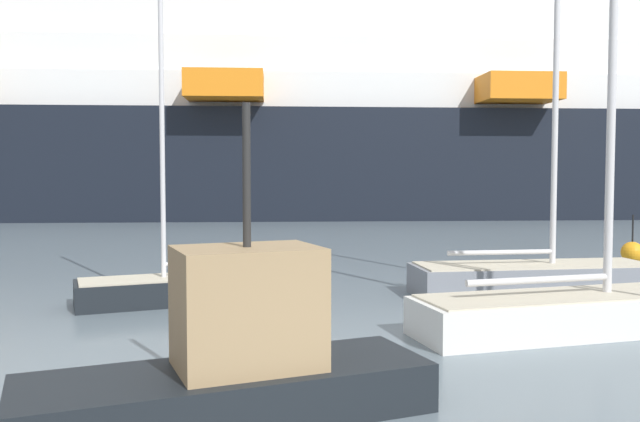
# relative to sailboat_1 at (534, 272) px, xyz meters

# --- Properties ---
(sailboat_1) EXTENTS (6.50, 2.34, 12.90)m
(sailboat_1) POSITION_rel_sailboat_1_xyz_m (0.00, 0.00, 0.00)
(sailboat_1) COLOR gray
(sailboat_1) RESTS_ON ground_plane
(sailboat_2) EXTENTS (5.16, 2.88, 9.31)m
(sailboat_2) POSITION_rel_sailboat_1_xyz_m (-9.15, -0.46, -0.15)
(sailboat_2) COLOR black
(sailboat_2) RESTS_ON ground_plane
(sailboat_5) EXTENTS (7.23, 3.16, 11.86)m
(sailboat_5) POSITION_rel_sailboat_1_xyz_m (-0.64, -4.14, -0.01)
(sailboat_5) COLOR white
(sailboat_5) RESTS_ON ground_plane
(fishing_boat_0) EXTENTS (5.55, 3.27, 4.08)m
(fishing_boat_0) POSITION_rel_sailboat_1_xyz_m (-7.32, -8.42, 0.17)
(fishing_boat_0) COLOR black
(fishing_boat_0) RESTS_ON ground_plane
(channel_buoy_0) EXTENTS (0.77, 0.77, 1.72)m
(channel_buoy_0) POSITION_rel_sailboat_1_xyz_m (5.87, 5.77, -0.20)
(channel_buoy_0) COLOR orange
(channel_buoy_0) RESTS_ON ground_plane
(cruise_ship) EXTENTS (138.35, 21.98, 26.97)m
(cruise_ship) POSITION_rel_sailboat_1_xyz_m (9.13, 36.74, 8.09)
(cruise_ship) COLOR black
(cruise_ship) RESTS_ON ground_plane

